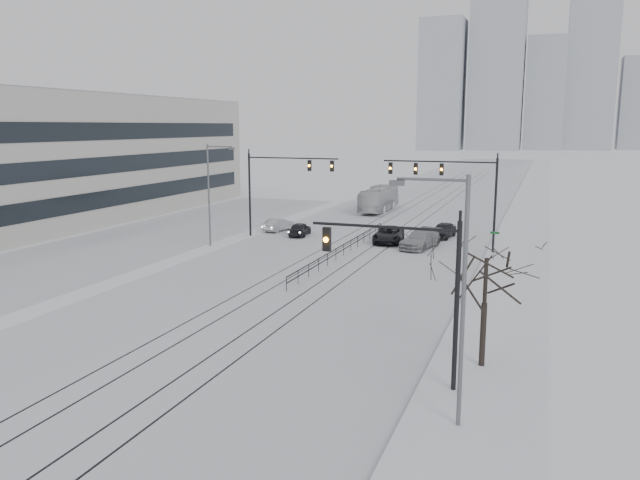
% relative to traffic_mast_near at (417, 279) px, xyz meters
% --- Properties ---
extents(ground, '(500.00, 500.00, 0.00)m').
position_rel_traffic_mast_near_xyz_m(ground, '(-10.79, -6.00, -4.56)').
color(ground, white).
rests_on(ground, ground).
extents(road, '(22.00, 260.00, 0.02)m').
position_rel_traffic_mast_near_xyz_m(road, '(-10.79, 54.00, -4.55)').
color(road, silver).
rests_on(road, ground).
extents(sidewalk_east, '(5.00, 260.00, 0.16)m').
position_rel_traffic_mast_near_xyz_m(sidewalk_east, '(2.71, 54.00, -4.48)').
color(sidewalk_east, silver).
rests_on(sidewalk_east, ground).
extents(curb, '(0.10, 260.00, 0.12)m').
position_rel_traffic_mast_near_xyz_m(curb, '(0.26, 54.00, -4.50)').
color(curb, gray).
rests_on(curb, ground).
extents(parking_strip, '(14.00, 60.00, 0.03)m').
position_rel_traffic_mast_near_xyz_m(parking_strip, '(-30.79, 29.00, -4.55)').
color(parking_strip, silver).
rests_on(parking_strip, ground).
extents(tram_rails, '(5.30, 180.00, 0.01)m').
position_rel_traffic_mast_near_xyz_m(tram_rails, '(-10.79, 34.00, -4.54)').
color(tram_rails, black).
rests_on(tram_rails, ground).
extents(office_building, '(20.20, 62.20, 14.11)m').
position_rel_traffic_mast_near_xyz_m(office_building, '(-48.76, 29.00, 2.50)').
color(office_building, '#B7B4AD').
rests_on(office_building, ground).
extents(skyline, '(96.00, 48.00, 72.00)m').
position_rel_traffic_mast_near_xyz_m(skyline, '(-5.77, 267.63, 26.08)').
color(skyline, '#9CA2AB').
rests_on(skyline, ground).
extents(traffic_mast_near, '(6.10, 0.37, 7.00)m').
position_rel_traffic_mast_near_xyz_m(traffic_mast_near, '(0.00, 0.00, 0.00)').
color(traffic_mast_near, black).
rests_on(traffic_mast_near, ground).
extents(traffic_mast_ne, '(9.60, 0.37, 8.00)m').
position_rel_traffic_mast_near_xyz_m(traffic_mast_ne, '(-2.64, 29.00, 1.20)').
color(traffic_mast_ne, black).
rests_on(traffic_mast_ne, ground).
extents(traffic_mast_nw, '(9.10, 0.37, 8.00)m').
position_rel_traffic_mast_near_xyz_m(traffic_mast_nw, '(-19.31, 30.00, 1.01)').
color(traffic_mast_nw, black).
rests_on(traffic_mast_nw, ground).
extents(street_light_east, '(2.73, 0.25, 9.00)m').
position_rel_traffic_mast_near_xyz_m(street_light_east, '(1.91, -3.00, 0.65)').
color(street_light_east, '#595B60').
rests_on(street_light_east, ground).
extents(street_light_west, '(2.73, 0.25, 9.00)m').
position_rel_traffic_mast_near_xyz_m(street_light_west, '(-22.99, 24.00, 0.65)').
color(street_light_west, '#595B60').
rests_on(street_light_west, ground).
extents(bare_tree, '(4.40, 4.40, 6.10)m').
position_rel_traffic_mast_near_xyz_m(bare_tree, '(2.41, 3.00, -0.07)').
color(bare_tree, black).
rests_on(bare_tree, ground).
extents(median_fence, '(0.06, 24.00, 1.00)m').
position_rel_traffic_mast_near_xyz_m(median_fence, '(-10.79, 24.00, -4.04)').
color(median_fence, black).
rests_on(median_fence, ground).
extents(street_sign, '(0.70, 0.06, 2.40)m').
position_rel_traffic_mast_near_xyz_m(street_sign, '(1.01, 26.00, -2.96)').
color(street_sign, '#595B60').
rests_on(street_sign, ground).
extents(sedan_sb_inner, '(2.04, 4.05, 1.32)m').
position_rel_traffic_mast_near_xyz_m(sedan_sb_inner, '(-17.72, 31.55, -3.90)').
color(sedan_sb_inner, black).
rests_on(sedan_sb_inner, ground).
extents(sedan_sb_outer, '(2.03, 4.13, 1.30)m').
position_rel_traffic_mast_near_xyz_m(sedan_sb_outer, '(-20.79, 33.37, -3.91)').
color(sedan_sb_outer, '#A2A6A9').
rests_on(sedan_sb_outer, ground).
extents(sedan_nb_front, '(3.00, 5.53, 1.47)m').
position_rel_traffic_mast_near_xyz_m(sedan_nb_front, '(-8.74, 31.06, -3.83)').
color(sedan_nb_front, black).
rests_on(sedan_nb_front, ground).
extents(sedan_nb_right, '(3.22, 5.72, 1.56)m').
position_rel_traffic_mast_near_xyz_m(sedan_nb_right, '(-5.48, 29.36, -3.78)').
color(sedan_nb_right, '#94979B').
rests_on(sedan_nb_right, ground).
extents(sedan_nb_far, '(2.24, 4.44, 1.45)m').
position_rel_traffic_mast_near_xyz_m(sedan_nb_far, '(-4.43, 35.26, -3.84)').
color(sedan_nb_far, black).
rests_on(sedan_nb_far, ground).
extents(box_truck, '(2.61, 10.88, 3.03)m').
position_rel_traffic_mast_near_xyz_m(box_truck, '(-15.03, 51.39, -3.05)').
color(box_truck, silver).
rests_on(box_truck, ground).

